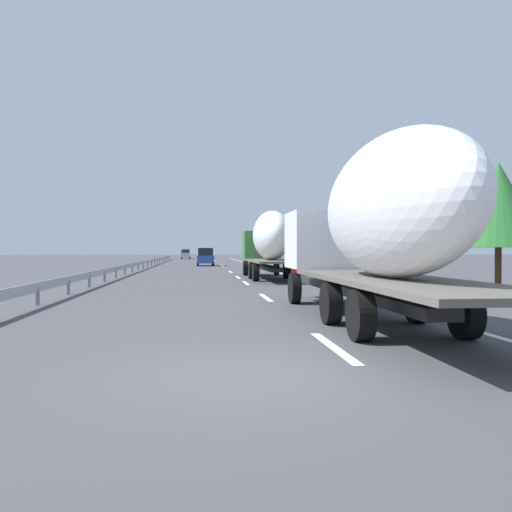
{
  "coord_description": "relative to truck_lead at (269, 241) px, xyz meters",
  "views": [
    {
      "loc": [
        -7.67,
        0.7,
        1.84
      ],
      "look_at": [
        22.33,
        -2.51,
        1.45
      ],
      "focal_mm": 37.02,
      "sensor_mm": 36.0,
      "label": 1
    }
  ],
  "objects": [
    {
      "name": "lane_stripe_4",
      "position": [
        10.05,
        1.8,
        -2.34
      ],
      "size": [
        3.2,
        0.2,
        0.01
      ],
      "primitive_type": "cube",
      "color": "white",
      "rests_on": "ground_plane"
    },
    {
      "name": "lane_stripe_2",
      "position": [
        -4.05,
        1.8,
        -2.34
      ],
      "size": [
        3.2,
        0.2,
        0.01
      ],
      "primitive_type": "cube",
      "color": "white",
      "rests_on": "ground_plane"
    },
    {
      "name": "tree_3",
      "position": [
        48.1,
        -7.47,
        1.74
      ],
      "size": [
        2.97,
        2.97,
        6.45
      ],
      "color": "#472D19",
      "rests_on": "ground_plane"
    },
    {
      "name": "car_silver_hatch",
      "position": [
        69.76,
        6.97,
        -1.42
      ],
      "size": [
        4.77,
        1.74,
        1.82
      ],
      "color": "#ADB2B7",
      "rests_on": "ground_plane"
    },
    {
      "name": "lane_stripe_1",
      "position": [
        -12.71,
        1.8,
        -2.34
      ],
      "size": [
        3.2,
        0.2,
        0.01
      ],
      "primitive_type": "cube",
      "color": "white",
      "rests_on": "ground_plane"
    },
    {
      "name": "ground_plane",
      "position": [
        15.06,
        3.6,
        -2.34
      ],
      "size": [
        260.0,
        260.0,
        0.0
      ],
      "primitive_type": "plane",
      "color": "#424247"
    },
    {
      "name": "lane_stripe_6",
      "position": [
        28.16,
        1.8,
        -2.34
      ],
      "size": [
        3.2,
        0.2,
        0.01
      ],
      "primitive_type": "cube",
      "color": "white",
      "rests_on": "ground_plane"
    },
    {
      "name": "tree_2",
      "position": [
        -10.44,
        -8.93,
        1.47
      ],
      "size": [
        3.89,
        3.89,
        5.71
      ],
      "color": "#472D19",
      "rests_on": "ground_plane"
    },
    {
      "name": "lane_stripe_5",
      "position": [
        24.83,
        1.8,
        -2.34
      ],
      "size": [
        3.2,
        0.2,
        0.01
      ],
      "primitive_type": "cube",
      "color": "white",
      "rests_on": "ground_plane"
    },
    {
      "name": "tree_0",
      "position": [
        51.3,
        -7.57,
        1.11
      ],
      "size": [
        3.29,
        3.29,
        5.6
      ],
      "color": "#472D19",
      "rests_on": "ground_plane"
    },
    {
      "name": "road_sign",
      "position": [
        18.61,
        -3.1,
        -0.12
      ],
      "size": [
        0.1,
        0.9,
        3.22
      ],
      "color": "gray",
      "rests_on": "ground_plane"
    },
    {
      "name": "lane_stripe_3",
      "position": [
        1.76,
        1.8,
        -2.34
      ],
      "size": [
        3.2,
        0.2,
        0.01
      ],
      "primitive_type": "cube",
      "color": "white",
      "rests_on": "ground_plane"
    },
    {
      "name": "edge_line_right",
      "position": [
        20.06,
        -1.9,
        -2.34
      ],
      "size": [
        110.0,
        0.2,
        0.01
      ],
      "primitive_type": "cube",
      "color": "white",
      "rests_on": "ground_plane"
    },
    {
      "name": "guardrail_median",
      "position": [
        18.06,
        9.6,
        -1.76
      ],
      "size": [
        94.0,
        0.1,
        0.76
      ],
      "color": "#9EA0A5",
      "rests_on": "ground_plane"
    },
    {
      "name": "lane_stripe_0",
      "position": [
        -22.94,
        1.8,
        -2.34
      ],
      "size": [
        3.2,
        0.2,
        0.01
      ],
      "primitive_type": "cube",
      "color": "white",
      "rests_on": "ground_plane"
    },
    {
      "name": "truck_trailing",
      "position": [
        -20.01,
        0.0,
        0.18
      ],
      "size": [
        13.72,
        2.55,
        4.42
      ],
      "color": "silver",
      "rests_on": "ground_plane"
    },
    {
      "name": "car_blue_sedan",
      "position": [
        26.07,
        3.65,
        -1.36
      ],
      "size": [
        4.14,
        1.87,
        1.98
      ],
      "color": "#28479E",
      "rests_on": "ground_plane"
    },
    {
      "name": "truck_lead",
      "position": [
        0.0,
        0.0,
        0.0
      ],
      "size": [
        12.34,
        2.55,
        4.14
      ],
      "color": "#387038",
      "rests_on": "ground_plane"
    },
    {
      "name": "lane_stripe_7",
      "position": [
        53.17,
        1.8,
        -2.34
      ],
      "size": [
        3.2,
        0.2,
        0.01
      ],
      "primitive_type": "cube",
      "color": "white",
      "rests_on": "ground_plane"
    },
    {
      "name": "tree_1",
      "position": [
        -4.14,
        -6.49,
        1.08
      ],
      "size": [
        3.84,
        3.84,
        5.58
      ],
      "color": "#472D19",
      "rests_on": "ground_plane"
    }
  ]
}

